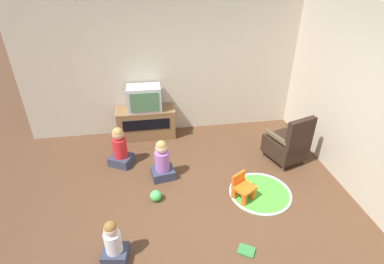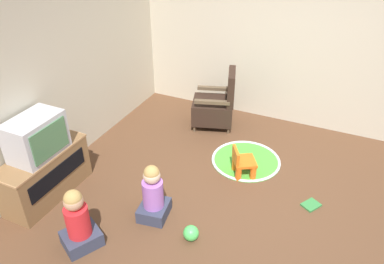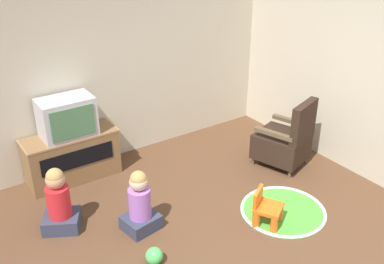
{
  "view_description": "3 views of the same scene",
  "coord_description": "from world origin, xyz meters",
  "px_view_note": "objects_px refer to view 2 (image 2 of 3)",
  "views": [
    {
      "loc": [
        -0.7,
        -2.91,
        3.13
      ],
      "look_at": [
        -0.1,
        0.88,
        0.86
      ],
      "focal_mm": 28.0,
      "sensor_mm": 36.0,
      "label": 1
    },
    {
      "loc": [
        -3.22,
        -0.73,
        3.06
      ],
      "look_at": [
        0.17,
        0.84,
        0.73
      ],
      "focal_mm": 35.0,
      "sensor_mm": 36.0,
      "label": 2
    },
    {
      "loc": [
        -2.24,
        -2.44,
        3.01
      ],
      "look_at": [
        0.15,
        1.08,
        0.88
      ],
      "focal_mm": 42.0,
      "sensor_mm": 36.0,
      "label": 3
    }
  ],
  "objects_px": {
    "toy_ball": "(191,233)",
    "child_watching_right": "(153,195)",
    "black_armchair": "(216,106)",
    "tv_cabinet": "(45,174)",
    "child_watching_center": "(78,222)",
    "television": "(36,137)",
    "book": "(311,205)",
    "yellow_kid_chair": "(243,164)"
  },
  "relations": [
    {
      "from": "book",
      "to": "child_watching_center",
      "type": "bearing_deg",
      "value": -20.92
    },
    {
      "from": "tv_cabinet",
      "to": "child_watching_center",
      "type": "bearing_deg",
      "value": -118.27
    },
    {
      "from": "television",
      "to": "child_watching_center",
      "type": "bearing_deg",
      "value": -118.58
    },
    {
      "from": "television",
      "to": "black_armchair",
      "type": "relative_size",
      "value": 0.67
    },
    {
      "from": "toy_ball",
      "to": "book",
      "type": "relative_size",
      "value": 0.66
    },
    {
      "from": "yellow_kid_chair",
      "to": "child_watching_center",
      "type": "distance_m",
      "value": 2.15
    },
    {
      "from": "black_armchair",
      "to": "yellow_kid_chair",
      "type": "bearing_deg",
      "value": 19.34
    },
    {
      "from": "child_watching_center",
      "to": "child_watching_right",
      "type": "height_order",
      "value": "child_watching_center"
    },
    {
      "from": "yellow_kid_chair",
      "to": "television",
      "type": "bearing_deg",
      "value": 92.3
    },
    {
      "from": "child_watching_center",
      "to": "yellow_kid_chair",
      "type": "bearing_deg",
      "value": -3.79
    },
    {
      "from": "television",
      "to": "toy_ball",
      "type": "xyz_separation_m",
      "value": [
        0.07,
        -1.85,
        -0.75
      ]
    },
    {
      "from": "toy_ball",
      "to": "book",
      "type": "height_order",
      "value": "toy_ball"
    },
    {
      "from": "tv_cabinet",
      "to": "yellow_kid_chair",
      "type": "distance_m",
      "value": 2.42
    },
    {
      "from": "child_watching_right",
      "to": "black_armchair",
      "type": "bearing_deg",
      "value": -6.12
    },
    {
      "from": "child_watching_right",
      "to": "toy_ball",
      "type": "xyz_separation_m",
      "value": [
        -0.14,
        -0.53,
        -0.22
      ]
    },
    {
      "from": "television",
      "to": "yellow_kid_chair",
      "type": "bearing_deg",
      "value": -55.95
    },
    {
      "from": "television",
      "to": "yellow_kid_chair",
      "type": "distance_m",
      "value": 2.5
    },
    {
      "from": "television",
      "to": "child_watching_center",
      "type": "relative_size",
      "value": 0.87
    },
    {
      "from": "tv_cabinet",
      "to": "television",
      "type": "xyz_separation_m",
      "value": [
        -0.0,
        -0.01,
        0.52
      ]
    },
    {
      "from": "black_armchair",
      "to": "child_watching_center",
      "type": "bearing_deg",
      "value": -25.4
    },
    {
      "from": "black_armchair",
      "to": "child_watching_center",
      "type": "height_order",
      "value": "black_armchair"
    },
    {
      "from": "black_armchair",
      "to": "toy_ball",
      "type": "distance_m",
      "value": 2.4
    },
    {
      "from": "yellow_kid_chair",
      "to": "toy_ball",
      "type": "bearing_deg",
      "value": 141.78
    },
    {
      "from": "tv_cabinet",
      "to": "child_watching_center",
      "type": "height_order",
      "value": "child_watching_center"
    },
    {
      "from": "yellow_kid_chair",
      "to": "book",
      "type": "relative_size",
      "value": 1.55
    },
    {
      "from": "black_armchair",
      "to": "child_watching_right",
      "type": "bearing_deg",
      "value": -15.15
    },
    {
      "from": "yellow_kid_chair",
      "to": "toy_ball",
      "type": "height_order",
      "value": "yellow_kid_chair"
    },
    {
      "from": "tv_cabinet",
      "to": "child_watching_center",
      "type": "relative_size",
      "value": 1.56
    },
    {
      "from": "child_watching_center",
      "to": "tv_cabinet",
      "type": "bearing_deg",
      "value": 90.17
    },
    {
      "from": "toy_ball",
      "to": "television",
      "type": "bearing_deg",
      "value": 92.23
    },
    {
      "from": "child_watching_right",
      "to": "book",
      "type": "xyz_separation_m",
      "value": [
        0.9,
        -1.59,
        -0.29
      ]
    },
    {
      "from": "yellow_kid_chair",
      "to": "child_watching_center",
      "type": "xyz_separation_m",
      "value": [
        -1.81,
        1.14,
        0.14
      ]
    },
    {
      "from": "tv_cabinet",
      "to": "yellow_kid_chair",
      "type": "relative_size",
      "value": 2.83
    },
    {
      "from": "television",
      "to": "child_watching_center",
      "type": "distance_m",
      "value": 1.1
    },
    {
      "from": "television",
      "to": "book",
      "type": "bearing_deg",
      "value": -69.04
    },
    {
      "from": "tv_cabinet",
      "to": "child_watching_right",
      "type": "height_order",
      "value": "child_watching_right"
    },
    {
      "from": "yellow_kid_chair",
      "to": "black_armchair",
      "type": "bearing_deg",
      "value": 5.77
    },
    {
      "from": "yellow_kid_chair",
      "to": "child_watching_right",
      "type": "height_order",
      "value": "child_watching_right"
    },
    {
      "from": "toy_ball",
      "to": "child_watching_right",
      "type": "bearing_deg",
      "value": 74.82
    },
    {
      "from": "child_watching_center",
      "to": "book",
      "type": "bearing_deg",
      "value": -24.11
    },
    {
      "from": "black_armchair",
      "to": "child_watching_right",
      "type": "distance_m",
      "value": 2.16
    },
    {
      "from": "black_armchair",
      "to": "yellow_kid_chair",
      "type": "relative_size",
      "value": 2.34
    }
  ]
}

